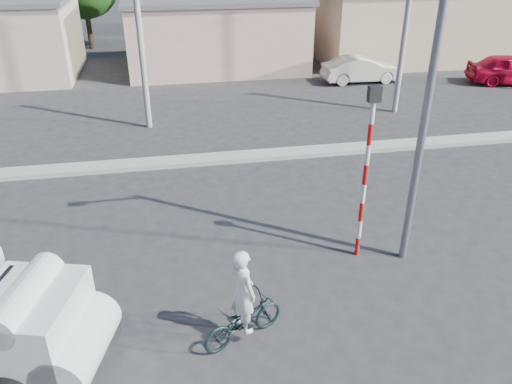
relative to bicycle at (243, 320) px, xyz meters
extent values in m
plane|color=#2A2A2C|center=(0.11, 0.89, -0.47)|extent=(120.00, 120.00, 0.00)
cube|color=#99968E|center=(0.11, 8.89, -0.39)|extent=(40.00, 0.80, 0.16)
cylinder|color=black|center=(-3.57, 0.62, 0.01)|extent=(1.01, 0.53, 0.97)
cylinder|color=red|center=(-3.57, 0.62, 0.01)|extent=(0.54, 0.43, 0.47)
cube|color=silver|center=(-3.74, -0.29, 0.76)|extent=(2.01, 2.16, 1.36)
cylinder|color=silver|center=(-3.02, -0.49, 0.36)|extent=(1.42, 1.99, 0.97)
cylinder|color=silver|center=(-3.74, -0.29, 1.37)|extent=(1.08, 1.90, 0.62)
cube|color=silver|center=(-2.68, -0.58, 0.01)|extent=(0.63, 1.85, 0.25)
imported|color=black|center=(0.00, 0.00, 0.00)|extent=(1.90, 1.33, 0.95)
imported|color=silver|center=(0.00, 0.00, 0.43)|extent=(0.67, 0.78, 1.81)
imported|color=beige|center=(9.41, 17.98, 0.21)|extent=(4.18, 1.48, 1.38)
imported|color=#B00623|center=(17.22, 16.19, 0.30)|extent=(4.86, 2.88, 1.55)
cylinder|color=red|center=(3.31, 2.39, -0.22)|extent=(0.11, 0.11, 0.50)
cylinder|color=white|center=(3.31, 2.39, 0.28)|extent=(0.11, 0.11, 0.50)
cylinder|color=red|center=(3.31, 2.39, 0.78)|extent=(0.11, 0.11, 0.50)
cylinder|color=white|center=(3.31, 2.39, 1.28)|extent=(0.11, 0.11, 0.50)
cylinder|color=red|center=(3.31, 2.39, 1.78)|extent=(0.11, 0.11, 0.50)
cylinder|color=white|center=(3.31, 2.39, 2.28)|extent=(0.11, 0.11, 0.50)
cylinder|color=red|center=(3.31, 2.39, 2.78)|extent=(0.11, 0.11, 0.50)
cylinder|color=white|center=(3.31, 2.39, 3.28)|extent=(0.11, 0.11, 0.50)
cube|color=black|center=(3.31, 2.39, 3.71)|extent=(0.28, 0.18, 0.36)
cylinder|color=slate|center=(4.41, 2.09, 4.03)|extent=(0.18, 0.18, 9.00)
cube|color=#CF9F8E|center=(2.11, 22.89, 1.43)|extent=(10.00, 7.00, 3.80)
cube|color=tan|center=(14.11, 22.89, 1.63)|extent=(11.00, 7.00, 4.20)
cylinder|color=#38281E|center=(-5.89, 29.89, 1.26)|extent=(0.36, 0.36, 3.47)
cylinder|color=#38281E|center=(4.11, 28.89, 1.63)|extent=(0.36, 0.36, 4.20)
cylinder|color=#38281E|center=(11.11, 30.89, 1.35)|extent=(0.36, 0.36, 3.64)
cylinder|color=#38281E|center=(20.11, 28.89, 1.71)|extent=(0.36, 0.36, 4.37)
cylinder|color=#99968E|center=(-1.89, 12.89, 3.53)|extent=(0.24, 0.24, 8.00)
cylinder|color=#99968E|center=(9.11, 12.89, 3.53)|extent=(0.24, 0.24, 8.00)
camera|label=1|loc=(-1.14, -7.46, 6.80)|focal=35.00mm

